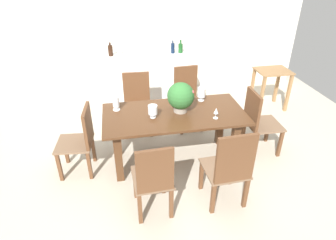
% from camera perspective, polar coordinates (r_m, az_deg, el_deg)
% --- Properties ---
extents(ground_plane, '(7.04, 7.04, 0.00)m').
position_cam_1_polar(ground_plane, '(4.20, 1.30, -8.17)').
color(ground_plane, '#BCB29E').
extents(back_wall, '(6.40, 0.10, 2.60)m').
position_cam_1_polar(back_wall, '(6.01, -3.79, 17.54)').
color(back_wall, beige).
rests_on(back_wall, ground).
extents(dining_table, '(1.88, 0.91, 0.76)m').
position_cam_1_polar(dining_table, '(3.90, 1.22, -0.44)').
color(dining_table, '#4C2D19').
rests_on(dining_table, ground).
extents(chair_far_left, '(0.48, 0.44, 0.97)m').
position_cam_1_polar(chair_far_left, '(4.71, -6.09, 3.96)').
color(chair_far_left, brown).
rests_on(chair_far_left, ground).
extents(chair_head_end, '(0.49, 0.49, 0.95)m').
position_cam_1_polar(chair_head_end, '(3.91, -16.67, -3.36)').
color(chair_head_end, brown).
rests_on(chair_head_end, ground).
extents(chair_far_right, '(0.46, 0.50, 1.01)m').
position_cam_1_polar(chair_far_right, '(4.84, 3.77, 4.93)').
color(chair_far_right, brown).
rests_on(chair_far_right, ground).
extents(chair_near_left, '(0.44, 0.49, 0.97)m').
position_cam_1_polar(chair_near_left, '(3.13, -2.88, -11.32)').
color(chair_near_left, brown).
rests_on(chair_near_left, ground).
extents(chair_foot_end, '(0.48, 0.48, 0.96)m').
position_cam_1_polar(chair_foot_end, '(4.33, 17.24, 0.10)').
color(chair_foot_end, brown).
rests_on(chair_foot_end, ground).
extents(chair_near_right, '(0.49, 0.50, 1.03)m').
position_cam_1_polar(chair_near_right, '(3.29, 12.04, -8.99)').
color(chair_near_right, brown).
rests_on(chair_near_right, ground).
extents(flower_centerpiece, '(0.36, 0.36, 0.40)m').
position_cam_1_polar(flower_centerpiece, '(3.78, 2.52, 4.61)').
color(flower_centerpiece, gray).
rests_on(flower_centerpiece, dining_table).
extents(crystal_vase_left, '(0.12, 0.12, 0.17)m').
position_cam_1_polar(crystal_vase_left, '(3.68, -3.01, 1.93)').
color(crystal_vase_left, silver).
rests_on(crystal_vase_left, dining_table).
extents(crystal_vase_center_near, '(0.10, 0.10, 0.19)m').
position_cam_1_polar(crystal_vase_center_near, '(3.92, -10.21, 3.38)').
color(crystal_vase_center_near, silver).
rests_on(crystal_vase_center_near, dining_table).
extents(crystal_vase_right, '(0.11, 0.11, 0.19)m').
position_cam_1_polar(crystal_vase_right, '(4.14, 6.60, 5.32)').
color(crystal_vase_right, silver).
rests_on(crystal_vase_right, dining_table).
extents(wine_glass, '(0.06, 0.06, 0.15)m').
position_cam_1_polar(wine_glass, '(3.71, 9.45, 1.71)').
color(wine_glass, silver).
rests_on(wine_glass, dining_table).
extents(kitchen_counter, '(1.67, 0.55, 0.99)m').
position_cam_1_polar(kitchen_counter, '(5.57, -4.73, 7.77)').
color(kitchen_counter, silver).
rests_on(kitchen_counter, ground).
extents(wine_bottle_tall, '(0.08, 0.08, 0.24)m').
position_cam_1_polar(wine_bottle_tall, '(5.49, 2.47, 13.99)').
color(wine_bottle_tall, '#194C1E').
rests_on(wine_bottle_tall, kitchen_counter).
extents(wine_bottle_green, '(0.07, 0.07, 0.23)m').
position_cam_1_polar(wine_bottle_green, '(5.47, 0.95, 13.98)').
color(wine_bottle_green, '#0F1E38').
rests_on(wine_bottle_green, kitchen_counter).
extents(wine_bottle_clear, '(0.08, 0.08, 0.24)m').
position_cam_1_polar(wine_bottle_clear, '(5.41, -11.26, 13.29)').
color(wine_bottle_clear, black).
rests_on(wine_bottle_clear, kitchen_counter).
extents(wine_bottle_dark, '(0.08, 0.08, 0.30)m').
position_cam_1_polar(wine_bottle_dark, '(5.48, -9.46, 13.92)').
color(wine_bottle_dark, '#B2BFB7').
rests_on(wine_bottle_dark, kitchen_counter).
extents(side_table, '(0.60, 0.49, 0.75)m').
position_cam_1_polar(side_table, '(5.72, 19.71, 7.34)').
color(side_table, olive).
rests_on(side_table, ground).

